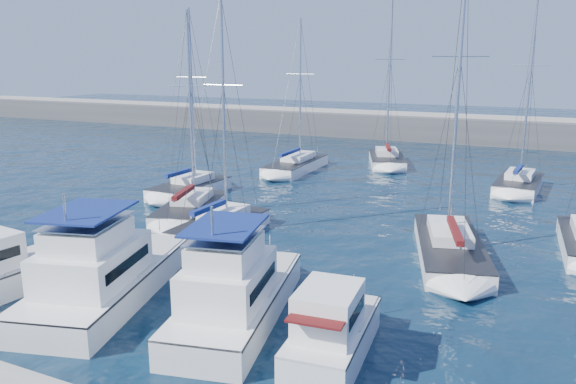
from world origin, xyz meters
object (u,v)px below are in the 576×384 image
at_px(motor_yacht_stbd_inner, 234,295).
at_px(sailboat_mid_a, 190,188).
at_px(sailboat_back_c, 519,184).
at_px(sailboat_mid_d, 449,247).
at_px(sailboat_mid_b, 191,209).
at_px(sailboat_back_a, 296,165).
at_px(sailboat_mid_c, 221,226).
at_px(motor_yacht_stbd_outer, 331,333).
at_px(sailboat_back_b, 387,159).
at_px(motor_yacht_port_inner, 104,276).

distance_m(motor_yacht_stbd_inner, sailboat_mid_a, 22.05).
bearing_deg(sailboat_back_c, sailboat_mid_d, -93.62).
height_order(sailboat_mid_b, sailboat_back_a, sailboat_back_a).
height_order(motor_yacht_stbd_inner, sailboat_mid_c, sailboat_mid_c).
bearing_deg(motor_yacht_stbd_outer, sailboat_mid_a, 130.37).
bearing_deg(sailboat_back_b, sailboat_mid_d, -86.97).
xyz_separation_m(motor_yacht_stbd_outer, sailboat_mid_d, (1.94, 12.29, -0.42)).
xyz_separation_m(sailboat_mid_a, sailboat_mid_d, (20.36, -5.73, -0.00)).
relative_size(motor_yacht_port_inner, sailboat_mid_d, 0.66).
height_order(sailboat_mid_a, sailboat_back_b, sailboat_back_b).
distance_m(sailboat_back_b, sailboat_back_c, 13.99).
distance_m(motor_yacht_stbd_inner, sailboat_back_c, 30.50).
bearing_deg(sailboat_back_c, sailboat_back_b, 156.55).
xyz_separation_m(sailboat_mid_d, sailboat_back_b, (-10.11, 24.31, 0.02)).
relative_size(sailboat_mid_b, sailboat_mid_c, 0.97).
bearing_deg(motor_yacht_stbd_inner, sailboat_back_b, 83.57).
bearing_deg(sailboat_back_b, motor_yacht_stbd_inner, -103.57).
bearing_deg(motor_yacht_stbd_inner, motor_yacht_port_inner, 173.46).
height_order(sailboat_mid_b, sailboat_mid_d, sailboat_mid_d).
height_order(sailboat_mid_c, sailboat_mid_d, sailboat_mid_d).
xyz_separation_m(motor_yacht_port_inner, sailboat_back_c, (14.81, 29.85, -0.59)).
relative_size(motor_yacht_stbd_outer, sailboat_mid_a, 0.40).
xyz_separation_m(sailboat_mid_a, sailboat_back_c, (22.69, 12.17, 0.02)).
xyz_separation_m(sailboat_mid_a, sailboat_back_a, (3.40, 12.17, -0.02)).
distance_m(motor_yacht_port_inner, sailboat_back_a, 30.18).
distance_m(motor_yacht_stbd_outer, sailboat_mid_a, 25.77).
bearing_deg(motor_yacht_port_inner, motor_yacht_stbd_outer, -17.15).
height_order(motor_yacht_stbd_inner, sailboat_back_b, sailboat_back_b).
xyz_separation_m(motor_yacht_stbd_outer, sailboat_back_a, (-15.01, 30.19, -0.44)).
relative_size(motor_yacht_stbd_inner, sailboat_mid_a, 0.69).
bearing_deg(sailboat_mid_c, motor_yacht_stbd_inner, -54.17).
bearing_deg(sailboat_back_b, sailboat_mid_c, -115.58).
relative_size(sailboat_mid_a, sailboat_mid_d, 0.85).
bearing_deg(sailboat_back_a, motor_yacht_port_inner, -82.87).
xyz_separation_m(sailboat_mid_b, sailboat_back_a, (-0.20, 17.26, -0.01)).
distance_m(motor_yacht_stbd_outer, sailboat_back_c, 30.50).
relative_size(motor_yacht_stbd_inner, sailboat_mid_d, 0.59).
distance_m(sailboat_mid_b, sailboat_mid_d, 16.77).
bearing_deg(sailboat_mid_b, motor_yacht_stbd_inner, -65.53).
bearing_deg(sailboat_back_a, motor_yacht_stbd_inner, -71.50).
relative_size(sailboat_mid_d, sailboat_back_c, 1.06).
relative_size(motor_yacht_port_inner, sailboat_back_a, 0.77).
distance_m(motor_yacht_port_inner, sailboat_mid_c, 10.05).
relative_size(sailboat_mid_c, sailboat_mid_d, 0.84).
bearing_deg(motor_yacht_stbd_inner, sailboat_mid_b, 118.56).
distance_m(motor_yacht_port_inner, motor_yacht_stbd_inner, 6.13).
distance_m(sailboat_mid_c, sailboat_back_b, 26.38).
distance_m(sailboat_mid_c, sailboat_mid_d, 13.02).
xyz_separation_m(motor_yacht_stbd_inner, sailboat_back_a, (-10.58, 29.22, -0.63)).
distance_m(sailboat_mid_a, sailboat_back_a, 12.64).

